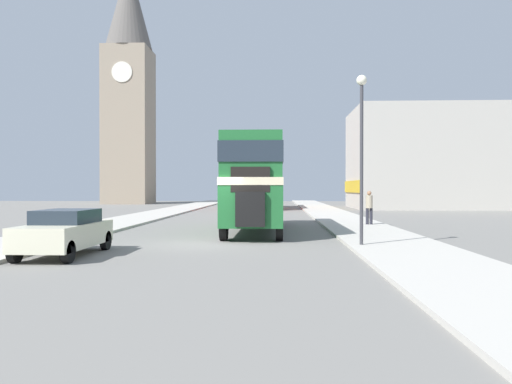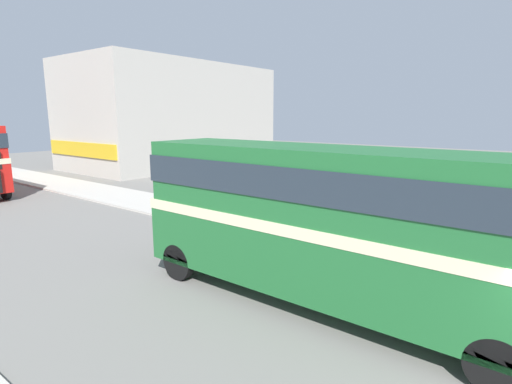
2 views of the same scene
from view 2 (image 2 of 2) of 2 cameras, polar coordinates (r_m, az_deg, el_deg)
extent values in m
cube|color=#1E602D|center=(10.88, 8.67, -9.16)|extent=(2.47, 10.59, 1.65)
cube|color=beige|center=(10.59, 8.82, -4.21)|extent=(2.50, 10.64, 0.30)
cube|color=#1E602D|center=(10.36, 8.99, 1.39)|extent=(2.42, 10.38, 1.80)
cube|color=#232D38|center=(10.35, 9.01, 1.88)|extent=(2.50, 10.49, 0.81)
cylinder|color=black|center=(9.10, 31.21, -20.49)|extent=(0.28, 1.15, 1.15)
cylinder|color=black|center=(11.05, 32.62, -14.97)|extent=(0.28, 1.15, 1.15)
cylinder|color=black|center=(12.90, -11.00, -9.74)|extent=(0.28, 1.15, 1.15)
cylinder|color=black|center=(14.34, -4.38, -7.42)|extent=(0.28, 1.15, 1.15)
cylinder|color=black|center=(28.74, -32.18, 0.21)|extent=(0.28, 1.15, 1.15)
cylinder|color=#282833|center=(17.45, 9.22, -4.24)|extent=(0.16, 0.16, 0.87)
cylinder|color=#282833|center=(17.62, 9.53, -4.11)|extent=(0.16, 0.16, 0.87)
cylinder|color=tan|center=(17.35, 9.46, -1.68)|extent=(0.36, 0.36, 0.69)
sphere|color=#9E7051|center=(17.25, 9.51, -0.17)|extent=(0.24, 0.24, 0.24)
cube|color=#B2ADA3|center=(43.01, -11.70, 10.66)|extent=(20.53, 10.86, 10.09)
cube|color=gold|center=(37.20, -23.70, 5.60)|extent=(0.12, 10.32, 1.21)
camera|label=1|loc=(21.72, 98.45, -9.71)|focal=35.00mm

